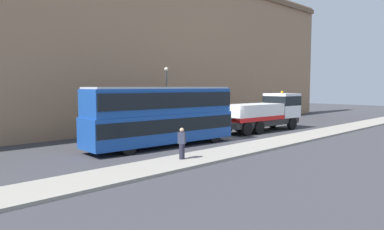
{
  "coord_description": "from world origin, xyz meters",
  "views": [
    {
      "loc": [
        -21.77,
        -17.84,
        4.08
      ],
      "look_at": [
        -3.52,
        0.53,
        2.0
      ],
      "focal_mm": 33.13,
      "sensor_mm": 36.0,
      "label": 1
    }
  ],
  "objects_px": {
    "double_decker_bus": "(162,114)",
    "street_lamp": "(166,93)",
    "recovery_tow_truck": "(264,112)",
    "pedestrian_onlooker": "(182,144)"
  },
  "relations": [
    {
      "from": "recovery_tow_truck",
      "to": "street_lamp",
      "type": "height_order",
      "value": "street_lamp"
    },
    {
      "from": "double_decker_bus",
      "to": "street_lamp",
      "type": "distance_m",
      "value": 8.45
    },
    {
      "from": "pedestrian_onlooker",
      "to": "street_lamp",
      "type": "relative_size",
      "value": 0.29
    },
    {
      "from": "recovery_tow_truck",
      "to": "street_lamp",
      "type": "bearing_deg",
      "value": 140.27
    },
    {
      "from": "street_lamp",
      "to": "pedestrian_onlooker",
      "type": "bearing_deg",
      "value": -127.16
    },
    {
      "from": "double_decker_bus",
      "to": "street_lamp",
      "type": "xyz_separation_m",
      "value": [
        5.66,
        6.16,
        1.24
      ]
    },
    {
      "from": "recovery_tow_truck",
      "to": "double_decker_bus",
      "type": "height_order",
      "value": "double_decker_bus"
    },
    {
      "from": "double_decker_bus",
      "to": "pedestrian_onlooker",
      "type": "distance_m",
      "value": 5.27
    },
    {
      "from": "double_decker_bus",
      "to": "street_lamp",
      "type": "height_order",
      "value": "street_lamp"
    },
    {
      "from": "double_decker_bus",
      "to": "recovery_tow_truck",
      "type": "bearing_deg",
      "value": 3.62
    }
  ]
}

